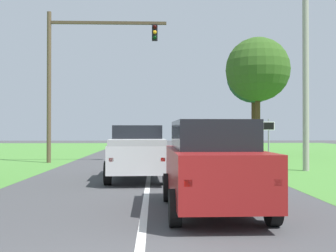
{
  "coord_description": "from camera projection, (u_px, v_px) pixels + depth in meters",
  "views": [
    {
      "loc": [
        0.22,
        -4.55,
        1.83
      ],
      "look_at": [
        0.87,
        15.52,
        2.04
      ],
      "focal_mm": 45.06,
      "sensor_mm": 36.0,
      "label": 1
    }
  ],
  "objects": [
    {
      "name": "ground_plane",
      "position": [
        148.0,
        180.0,
        15.6
      ],
      "size": [
        120.0,
        120.0,
        0.0
      ],
      "primitive_type": "plane",
      "color": "#424244"
    },
    {
      "name": "red_suv_near",
      "position": [
        212.0,
        164.0,
        9.52
      ],
      "size": [
        2.16,
        4.65,
        2.05
      ],
      "color": "maroon",
      "rests_on": "ground_plane"
    },
    {
      "name": "pickup_truck_lead",
      "position": [
        137.0,
        152.0,
        15.7
      ],
      "size": [
        2.37,
        5.45,
        2.01
      ],
      "color": "silver",
      "rests_on": "ground_plane"
    },
    {
      "name": "traffic_light",
      "position": [
        77.0,
        65.0,
        23.87
      ],
      "size": [
        6.77,
        0.4,
        8.55
      ],
      "color": "brown",
      "rests_on": "ground_plane"
    },
    {
      "name": "keep_moving_sign",
      "position": [
        269.0,
        136.0,
        21.39
      ],
      "size": [
        0.6,
        0.09,
        2.4
      ],
      "color": "gray",
      "rests_on": "ground_plane"
    },
    {
      "name": "oak_tree_right",
      "position": [
        258.0,
        70.0,
        30.67
      ],
      "size": [
        4.67,
        4.67,
        8.61
      ],
      "color": "#4C351E",
      "rests_on": "ground_plane"
    },
    {
      "name": "utility_pole_right",
      "position": [
        306.0,
        59.0,
        19.07
      ],
      "size": [
        0.28,
        0.28,
        10.14
      ],
      "primitive_type": "cylinder",
      "color": "#9E998E",
      "rests_on": "ground_plane"
    },
    {
      "name": "extra_tree_1",
      "position": [
        254.0,
        76.0,
        32.39
      ],
      "size": [
        4.17,
        4.17,
        8.11
      ],
      "color": "#4C351E",
      "rests_on": "ground_plane"
    }
  ]
}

